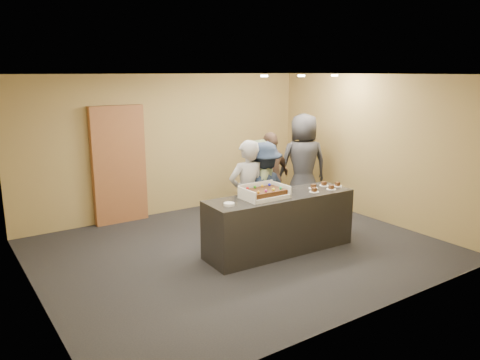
{
  "coord_description": "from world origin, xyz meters",
  "views": [
    {
      "loc": [
        -3.9,
        -5.75,
        2.74
      ],
      "look_at": [
        -0.02,
        0.0,
        1.13
      ],
      "focal_mm": 35.0,
      "sensor_mm": 36.0,
      "label": 1
    }
  ],
  "objects_px": {
    "cake_box": "(264,195)",
    "person_dark_suit": "(303,165)",
    "person_sage_man": "(256,191)",
    "storage_cabinet": "(119,165)",
    "person_brown_extra": "(271,177)",
    "plate_stack": "(229,204)",
    "person_navy_man": "(263,192)",
    "serving_counter": "(280,223)",
    "sheet_cake": "(265,192)",
    "person_server_grey": "(247,194)"
  },
  "relations": [
    {
      "from": "person_sage_man",
      "to": "person_dark_suit",
      "type": "xyz_separation_m",
      "value": [
        1.63,
        0.71,
        0.14
      ]
    },
    {
      "from": "cake_box",
      "to": "person_brown_extra",
      "type": "distance_m",
      "value": 1.71
    },
    {
      "from": "serving_counter",
      "to": "storage_cabinet",
      "type": "bearing_deg",
      "value": 120.91
    },
    {
      "from": "serving_counter",
      "to": "person_server_grey",
      "type": "xyz_separation_m",
      "value": [
        -0.3,
        0.45,
        0.41
      ]
    },
    {
      "from": "storage_cabinet",
      "to": "person_navy_man",
      "type": "relative_size",
      "value": 1.3
    },
    {
      "from": "cake_box",
      "to": "person_navy_man",
      "type": "relative_size",
      "value": 0.4
    },
    {
      "from": "serving_counter",
      "to": "plate_stack",
      "type": "relative_size",
      "value": 15.57
    },
    {
      "from": "storage_cabinet",
      "to": "person_brown_extra",
      "type": "height_order",
      "value": "storage_cabinet"
    },
    {
      "from": "serving_counter",
      "to": "person_sage_man",
      "type": "distance_m",
      "value": 0.7
    },
    {
      "from": "sheet_cake",
      "to": "person_sage_man",
      "type": "relative_size",
      "value": 0.34
    },
    {
      "from": "person_brown_extra",
      "to": "person_sage_man",
      "type": "bearing_deg",
      "value": 24.45
    },
    {
      "from": "cake_box",
      "to": "person_dark_suit",
      "type": "height_order",
      "value": "person_dark_suit"
    },
    {
      "from": "person_sage_man",
      "to": "person_navy_man",
      "type": "relative_size",
      "value": 1.01
    },
    {
      "from": "storage_cabinet",
      "to": "sheet_cake",
      "type": "bearing_deg",
      "value": -66.33
    },
    {
      "from": "person_dark_suit",
      "to": "person_sage_man",
      "type": "bearing_deg",
      "value": 43.72
    },
    {
      "from": "storage_cabinet",
      "to": "person_sage_man",
      "type": "relative_size",
      "value": 1.28
    },
    {
      "from": "cake_box",
      "to": "person_dark_suit",
      "type": "bearing_deg",
      "value": 33.66
    },
    {
      "from": "sheet_cake",
      "to": "person_brown_extra",
      "type": "height_order",
      "value": "person_brown_extra"
    },
    {
      "from": "storage_cabinet",
      "to": "plate_stack",
      "type": "xyz_separation_m",
      "value": [
        0.57,
        -2.83,
        -0.16
      ]
    },
    {
      "from": "person_brown_extra",
      "to": "person_dark_suit",
      "type": "distance_m",
      "value": 0.78
    },
    {
      "from": "person_navy_man",
      "to": "person_brown_extra",
      "type": "height_order",
      "value": "person_brown_extra"
    },
    {
      "from": "storage_cabinet",
      "to": "person_server_grey",
      "type": "height_order",
      "value": "storage_cabinet"
    },
    {
      "from": "cake_box",
      "to": "person_sage_man",
      "type": "xyz_separation_m",
      "value": [
        0.27,
        0.56,
        -0.1
      ]
    },
    {
      "from": "cake_box",
      "to": "sheet_cake",
      "type": "distance_m",
      "value": 0.06
    },
    {
      "from": "serving_counter",
      "to": "person_dark_suit",
      "type": "xyz_separation_m",
      "value": [
        1.6,
        1.29,
        0.54
      ]
    },
    {
      "from": "person_brown_extra",
      "to": "person_navy_man",
      "type": "bearing_deg",
      "value": 30.09
    },
    {
      "from": "person_server_grey",
      "to": "person_navy_man",
      "type": "bearing_deg",
      "value": -166.72
    },
    {
      "from": "person_brown_extra",
      "to": "cake_box",
      "type": "bearing_deg",
      "value": 33.02
    },
    {
      "from": "person_navy_man",
      "to": "person_dark_suit",
      "type": "distance_m",
      "value": 1.76
    },
    {
      "from": "cake_box",
      "to": "person_brown_extra",
      "type": "relative_size",
      "value": 0.4
    },
    {
      "from": "storage_cabinet",
      "to": "person_navy_man",
      "type": "bearing_deg",
      "value": -55.76
    },
    {
      "from": "cake_box",
      "to": "person_dark_suit",
      "type": "xyz_separation_m",
      "value": [
        1.9,
        1.26,
        0.04
      ]
    },
    {
      "from": "person_server_grey",
      "to": "person_brown_extra",
      "type": "xyz_separation_m",
      "value": [
        1.14,
        0.85,
        -0.03
      ]
    },
    {
      "from": "person_sage_man",
      "to": "person_server_grey",
      "type": "bearing_deg",
      "value": 4.46
    },
    {
      "from": "storage_cabinet",
      "to": "person_dark_suit",
      "type": "distance_m",
      "value": 3.46
    },
    {
      "from": "sheet_cake",
      "to": "person_server_grey",
      "type": "relative_size",
      "value": 0.33
    },
    {
      "from": "plate_stack",
      "to": "person_dark_suit",
      "type": "xyz_separation_m",
      "value": [
        2.55,
        1.33,
        0.07
      ]
    },
    {
      "from": "cake_box",
      "to": "plate_stack",
      "type": "distance_m",
      "value": 0.66
    },
    {
      "from": "storage_cabinet",
      "to": "person_dark_suit",
      "type": "bearing_deg",
      "value": -25.66
    },
    {
      "from": "person_sage_man",
      "to": "person_dark_suit",
      "type": "distance_m",
      "value": 1.78
    },
    {
      "from": "storage_cabinet",
      "to": "person_brown_extra",
      "type": "relative_size",
      "value": 1.29
    },
    {
      "from": "sheet_cake",
      "to": "plate_stack",
      "type": "distance_m",
      "value": 0.66
    },
    {
      "from": "person_navy_man",
      "to": "person_brown_extra",
      "type": "distance_m",
      "value": 1.13
    },
    {
      "from": "serving_counter",
      "to": "sheet_cake",
      "type": "bearing_deg",
      "value": -177.77
    },
    {
      "from": "cake_box",
      "to": "storage_cabinet",
      "type": "bearing_deg",
      "value": 113.86
    },
    {
      "from": "person_navy_man",
      "to": "person_dark_suit",
      "type": "xyz_separation_m",
      "value": [
        1.56,
        0.8,
        0.16
      ]
    },
    {
      "from": "serving_counter",
      "to": "plate_stack",
      "type": "bearing_deg",
      "value": -175.31
    },
    {
      "from": "sheet_cake",
      "to": "person_brown_extra",
      "type": "relative_size",
      "value": 0.34
    },
    {
      "from": "serving_counter",
      "to": "person_server_grey",
      "type": "relative_size",
      "value": 1.4
    },
    {
      "from": "cake_box",
      "to": "person_server_grey",
      "type": "xyz_separation_m",
      "value": [
        -0.0,
        0.43,
        -0.09
      ]
    }
  ]
}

